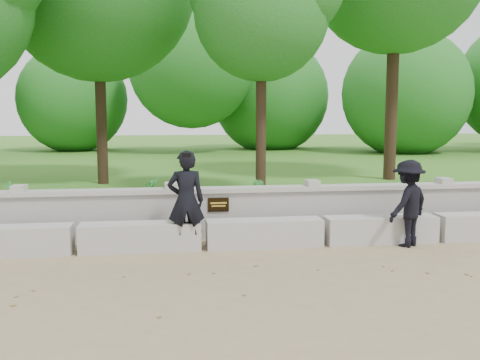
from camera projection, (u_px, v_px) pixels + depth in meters
name	position (u px, v px, depth m)	size (l,w,h in m)	color
ground	(214.00, 285.00, 6.79)	(80.00, 80.00, 0.00)	#95805B
lawn	(181.00, 168.00, 20.54)	(40.00, 22.00, 0.25)	#2E641A
concrete_bench	(204.00, 235.00, 8.63)	(11.90, 0.45, 0.45)	#AFADA5
parapet_wall	(201.00, 213.00, 9.29)	(12.50, 0.35, 0.90)	#A4A29B
man_main	(186.00, 201.00, 8.42)	(0.61, 0.54, 1.61)	black
visitor_mid	(408.00, 203.00, 8.75)	(1.06, 0.96, 1.43)	black
tree_near_right	(262.00, 3.00, 12.23)	(3.12, 3.12, 6.02)	#382619
shrub_a	(12.00, 196.00, 10.52)	(0.33, 0.22, 0.62)	#27742B
shrub_b	(258.00, 193.00, 11.17)	(0.30, 0.24, 0.55)	#27742B
shrub_d	(152.00, 193.00, 10.88)	(0.35, 0.32, 0.63)	#27742B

